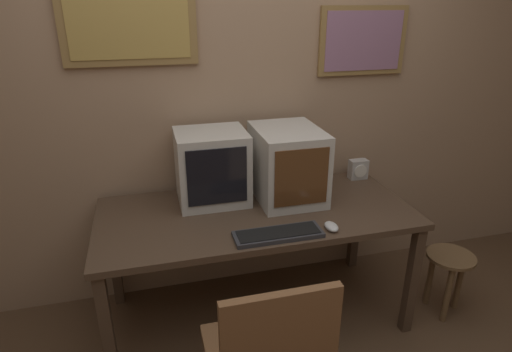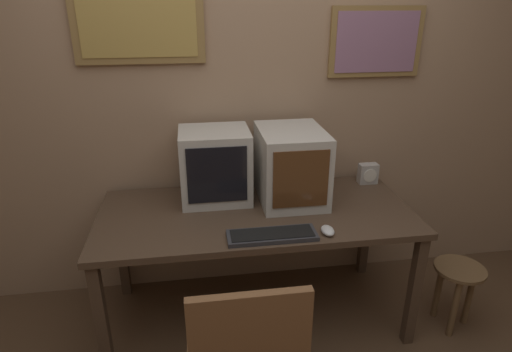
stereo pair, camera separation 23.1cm
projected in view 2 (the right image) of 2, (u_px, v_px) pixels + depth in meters
The scene contains 8 objects.
wall_back at pixel (245, 91), 2.59m from camera, with size 8.00×0.08×2.60m.
desk at pixel (256, 222), 2.42m from camera, with size 1.74×0.79×0.73m.
monitor_left at pixel (215, 165), 2.47m from camera, with size 0.40×0.36×0.42m.
monitor_right at pixel (291, 165), 2.47m from camera, with size 0.37×0.48×0.42m.
keyboard_main at pixel (272, 235), 2.12m from camera, with size 0.45×0.15×0.03m.
mouse_near_keyboard at pixel (328, 230), 2.15m from camera, with size 0.06×0.10×0.03m.
desk_clock at pixel (368, 174), 2.73m from camera, with size 0.12×0.07×0.13m.
side_stool at pixel (457, 283), 2.48m from camera, with size 0.28×0.28×0.40m.
Camera 2 is at (-0.32, -1.16, 1.82)m, focal length 30.00 mm.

